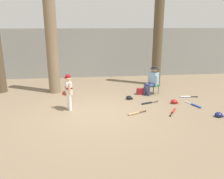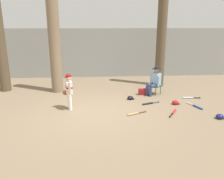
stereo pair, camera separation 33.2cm
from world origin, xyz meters
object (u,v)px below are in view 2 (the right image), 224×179
at_px(folding_stool, 156,86).
at_px(batting_helmet_navy, 220,117).
at_px(tree_near_player, 55,44).
at_px(young_ballplayer, 69,89).
at_px(batting_helmet_black, 130,98).
at_px(bat_red_barrel, 173,112).
at_px(bat_wood_tan, 135,114).
at_px(batting_helmet_red, 175,103).
at_px(handbag_beside_stool, 143,92).
at_px(bat_aluminum_silver, 189,98).
at_px(tree_behind_spectator, 161,42).
at_px(seated_spectator, 154,80).
at_px(tree_far_left, 0,42).
at_px(bat_black_composite, 149,103).
at_px(bat_blue_youth, 196,106).

relative_size(folding_stool, batting_helmet_navy, 1.79).
distance_m(tree_near_player, young_ballplayer, 2.74).
bearing_deg(batting_helmet_black, bat_red_barrel, -50.92).
bearing_deg(bat_wood_tan, bat_red_barrel, 0.65).
distance_m(bat_red_barrel, batting_helmet_red, 0.94).
bearing_deg(handbag_beside_stool, folding_stool, 2.65).
bearing_deg(tree_near_player, bat_aluminum_silver, -14.33).
distance_m(handbag_beside_stool, bat_aluminum_silver, 1.93).
bearing_deg(tree_behind_spectator, batting_helmet_red, -92.30).
height_order(seated_spectator, batting_helmet_red, seated_spectator).
bearing_deg(handbag_beside_stool, tree_behind_spectator, 53.84).
bearing_deg(batting_helmet_navy, tree_near_player, 148.61).
relative_size(young_ballplayer, tree_far_left, 0.26).
bearing_deg(bat_aluminum_silver, bat_black_composite, -162.96).
bearing_deg(seated_spectator, bat_black_composite, -112.07).
height_order(bat_aluminum_silver, batting_helmet_navy, batting_helmet_navy).
distance_m(seated_spectator, bat_wood_tan, 2.55).
xyz_separation_m(bat_wood_tan, bat_black_composite, (0.72, 0.98, 0.00)).
xyz_separation_m(tree_behind_spectator, folding_stool, (-0.54, -1.50, -1.76)).
bearing_deg(batting_helmet_navy, bat_black_composite, 142.50).
xyz_separation_m(folding_stool, batting_helmet_red, (0.43, -1.33, -0.29)).
relative_size(folding_stool, seated_spectator, 0.45).
height_order(tree_far_left, bat_blue_youth, tree_far_left).
xyz_separation_m(bat_wood_tan, bat_aluminum_silver, (2.52, 1.53, 0.00)).
distance_m(young_ballplayer, bat_black_composite, 3.07).
xyz_separation_m(bat_blue_youth, bat_wood_tan, (-2.39, -0.52, 0.00)).
height_order(folding_stool, bat_blue_youth, folding_stool).
bearing_deg(tree_behind_spectator, seated_spectator, -112.13).
bearing_deg(tree_behind_spectator, bat_red_barrel, -97.34).
relative_size(bat_black_composite, bat_aluminum_silver, 1.00).
relative_size(tree_behind_spectator, bat_black_composite, 6.86).
relative_size(tree_behind_spectator, bat_aluminum_silver, 6.84).
height_order(tree_far_left, bat_wood_tan, tree_far_left).
relative_size(tree_near_player, tree_far_left, 0.98).
relative_size(tree_behind_spectator, folding_stool, 9.02).
relative_size(bat_aluminum_silver, batting_helmet_red, 2.43).
height_order(young_ballplayer, batting_helmet_black, young_ballplayer).
relative_size(young_ballplayer, bat_aluminum_silver, 1.82).
bearing_deg(folding_stool, bat_wood_tan, -120.10).
distance_m(folding_stool, bat_blue_youth, 2.05).
bearing_deg(bat_red_barrel, bat_wood_tan, -179.35).
distance_m(tree_behind_spectator, tree_far_left, 7.26).
xyz_separation_m(bat_red_barrel, bat_black_composite, (-0.64, 0.96, 0.00)).
distance_m(handbag_beside_stool, bat_blue_youth, 2.37).
relative_size(batting_helmet_black, batting_helmet_red, 0.95).
distance_m(tree_near_player, bat_red_barrel, 5.66).
xyz_separation_m(seated_spectator, batting_helmet_red, (0.52, -1.28, -0.57)).
bearing_deg(bat_black_composite, batting_helmet_navy, -37.50).
height_order(tree_near_player, bat_black_composite, tree_near_player).
relative_size(tree_behind_spectator, batting_helmet_navy, 16.16).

